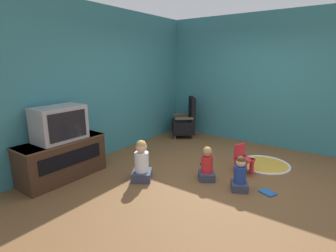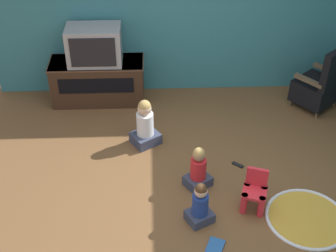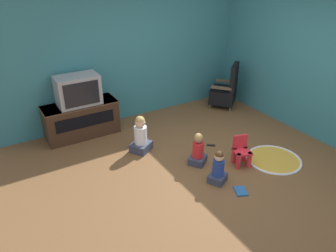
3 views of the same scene
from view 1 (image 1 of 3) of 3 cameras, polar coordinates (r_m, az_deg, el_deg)
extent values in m
plane|color=brown|center=(4.40, 11.35, -11.02)|extent=(30.00, 30.00, 0.00)
cube|color=teal|center=(5.21, -14.73, 8.92)|extent=(5.30, 0.12, 2.84)
cube|color=teal|center=(6.07, 23.31, 8.90)|extent=(0.12, 5.47, 2.84)
cube|color=#382316|center=(4.53, -22.01, -6.70)|extent=(1.32, 0.52, 0.64)
cube|color=#503626|center=(4.44, -22.37, -2.99)|extent=(1.35, 0.53, 0.02)
cube|color=black|center=(4.30, -20.20, -6.57)|extent=(1.06, 0.01, 0.23)
cube|color=#939399|center=(4.36, -22.58, 0.50)|extent=(0.75, 0.44, 0.54)
cube|color=black|center=(4.17, -20.91, 0.07)|extent=(0.61, 0.02, 0.42)
cylinder|color=brown|center=(6.75, 1.13, -1.39)|extent=(0.04, 0.04, 0.10)
cylinder|color=brown|center=(6.31, 1.51, -2.49)|extent=(0.04, 0.04, 0.10)
cylinder|color=brown|center=(6.80, 4.84, -1.31)|extent=(0.04, 0.04, 0.10)
cylinder|color=brown|center=(6.37, 5.47, -2.40)|extent=(0.04, 0.04, 0.10)
cube|color=black|center=(6.50, 3.26, -0.12)|extent=(0.75, 0.75, 0.32)
cube|color=black|center=(6.44, 5.27, 3.76)|extent=(0.46, 0.41, 0.57)
cube|color=brown|center=(6.67, 3.04, 2.52)|extent=(0.34, 0.38, 0.05)
cube|color=brown|center=(6.22, 3.57, 1.66)|extent=(0.34, 0.38, 0.05)
cylinder|color=red|center=(4.50, 16.33, -8.94)|extent=(0.07, 0.07, 0.26)
cylinder|color=red|center=(4.65, 17.77, -8.33)|extent=(0.07, 0.07, 0.26)
cylinder|color=red|center=(4.60, 14.60, -8.31)|extent=(0.07, 0.07, 0.26)
cylinder|color=red|center=(4.74, 16.06, -7.74)|extent=(0.07, 0.07, 0.26)
cube|color=red|center=(4.58, 16.29, -7.02)|extent=(0.33, 0.32, 0.04)
cube|color=red|center=(4.60, 15.33, -5.14)|extent=(0.23, 0.11, 0.23)
cylinder|color=gold|center=(5.12, 20.21, -7.91)|extent=(0.90, 0.90, 0.01)
torus|color=silver|center=(5.12, 20.22, -7.86)|extent=(0.90, 0.90, 0.04)
cube|color=#33384C|center=(4.08, 15.25, -12.46)|extent=(0.34, 0.33, 0.12)
cylinder|color=navy|center=(4.00, 15.41, -10.12)|extent=(0.17, 0.17, 0.25)
sphere|color=#D8AD8C|center=(3.93, 15.59, -7.58)|extent=(0.14, 0.14, 0.14)
sphere|color=#472D19|center=(3.92, 15.62, -7.25)|extent=(0.13, 0.13, 0.13)
cube|color=#33384C|center=(4.26, -5.68, -10.61)|extent=(0.44, 0.43, 0.15)
cylinder|color=silver|center=(4.17, -5.76, -7.75)|extent=(0.22, 0.22, 0.31)
sphere|color=#D8AD8C|center=(4.09, -5.84, -4.62)|extent=(0.18, 0.18, 0.18)
sphere|color=tan|center=(4.08, -5.85, -4.20)|extent=(0.16, 0.16, 0.16)
cube|color=#33384C|center=(4.30, 8.38, -10.63)|extent=(0.37, 0.36, 0.12)
cylinder|color=red|center=(4.22, 8.48, -8.27)|extent=(0.18, 0.18, 0.26)
sphere|color=#9E7051|center=(4.15, 8.58, -5.71)|extent=(0.15, 0.15, 0.15)
sphere|color=tan|center=(4.14, 8.59, -5.37)|extent=(0.14, 0.14, 0.14)
cube|color=#235699|center=(4.12, 20.86, -13.37)|extent=(0.23, 0.26, 0.02)
cube|color=black|center=(4.89, 7.84, -8.14)|extent=(0.14, 0.13, 0.02)
camera|label=2|loc=(4.24, 80.57, 30.76)|focal=50.00mm
camera|label=3|loc=(2.31, 110.05, 25.51)|focal=35.00mm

